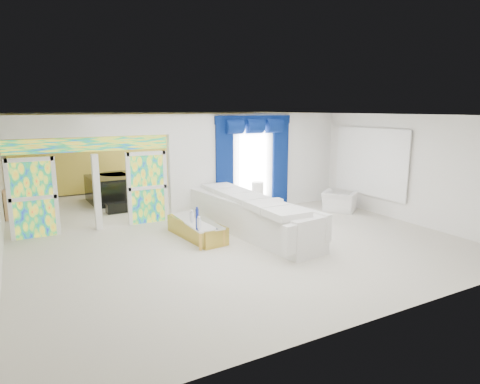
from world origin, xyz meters
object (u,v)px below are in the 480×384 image
console_table (266,205)px  armchair (339,202)px  white_sofa (250,217)px  grand_piano (110,189)px  coffee_table (197,229)px

console_table → armchair: (1.99, -1.14, 0.13)m
white_sofa → console_table: bearing=41.3°
console_table → grand_piano: grand_piano is taller
grand_piano → white_sofa: bearing=-68.7°
console_table → grand_piano: size_ratio=0.62×
coffee_table → grand_piano: size_ratio=1.11×
coffee_table → armchair: 4.96m
white_sofa → coffee_table: white_sofa is taller
coffee_table → armchair: armchair is taller
white_sofa → console_table: white_sofa is taller
coffee_table → grand_piano: (-1.05, 5.11, 0.23)m
console_table → armchair: 2.30m
white_sofa → grand_piano: (-2.40, 5.41, 0.01)m
white_sofa → armchair: bearing=3.4°
coffee_table → console_table: 3.30m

